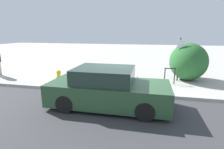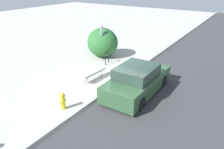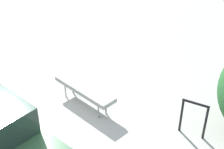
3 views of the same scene
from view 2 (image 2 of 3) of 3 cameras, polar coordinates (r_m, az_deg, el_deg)
The scene contains 8 objects.
ground_plane at distance 11.62m, azimuth 1.79°, elevation -2.20°, with size 60.00×60.00×0.00m, color #ADAAA3.
curb at distance 11.59m, azimuth 1.80°, elevation -1.91°, with size 60.00×0.20×0.13m.
bench at distance 11.82m, azimuth -4.96°, elevation 0.55°, with size 1.73×0.52×0.50m.
bike_rack at distance 14.02m, azimuth -1.33°, elevation 4.73°, with size 0.55×0.17×0.83m.
sign_post at distance 14.51m, azimuth -2.55°, elevation 9.03°, with size 0.36×0.08×2.30m.
fire_hydrant at distance 9.45m, azimuth -12.74°, elevation -6.64°, with size 0.36×0.22×0.77m.
shrub_hedge at distance 15.25m, azimuth -2.48°, elevation 8.33°, with size 1.99×2.17×2.02m.
parked_car_near at distance 10.45m, azimuth 6.63°, elevation -1.60°, with size 4.16×1.81×1.40m.
Camera 2 is at (-8.95, -5.35, 5.14)m, focal length 35.00 mm.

